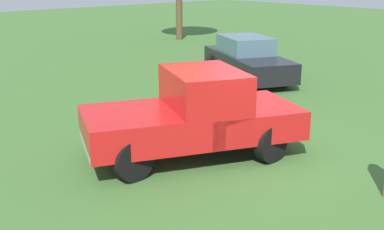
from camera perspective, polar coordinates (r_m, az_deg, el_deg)
ground_plane at (r=10.24m, az=5.99°, el=-4.68°), size 80.00×80.00×0.00m
pickup_truck at (r=9.83m, az=0.62°, el=0.33°), size 4.83×3.50×1.83m
sedan_near at (r=17.31m, az=6.60°, el=6.65°), size 3.46×4.93×1.50m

